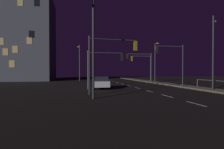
# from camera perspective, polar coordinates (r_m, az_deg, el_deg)

# --- Properties ---
(ground_plane) EXTENTS (112.00, 112.00, 0.00)m
(ground_plane) POSITION_cam_1_polar(r_m,az_deg,el_deg) (21.01, 11.11, -5.05)
(ground_plane) COLOR black
(ground_plane) RESTS_ON ground
(sidewalk_right) EXTENTS (2.42, 77.00, 0.14)m
(sidewalk_right) POSITION_cam_1_polar(r_m,az_deg,el_deg) (24.75, 27.18, -4.07)
(sidewalk_right) COLOR gray
(sidewalk_right) RESTS_ON ground
(lane_markings_center) EXTENTS (0.14, 50.00, 0.01)m
(lane_markings_center) POSITION_cam_1_polar(r_m,az_deg,el_deg) (24.27, 7.98, -4.22)
(lane_markings_center) COLOR silver
(lane_markings_center) RESTS_ON ground
(lane_edge_line) EXTENTS (0.14, 53.00, 0.01)m
(lane_edge_line) POSITION_cam_1_polar(r_m,az_deg,el_deg) (28.08, 18.47, -3.56)
(lane_edge_line) COLOR gold
(lane_edge_line) RESTS_ON ground
(car) EXTENTS (1.95, 4.45, 1.57)m
(car) POSITION_cam_1_polar(r_m,az_deg,el_deg) (23.22, -3.61, -2.43)
(car) COLOR silver
(car) RESTS_ON ground
(traffic_light_near_right) EXTENTS (4.25, 0.55, 5.38)m
(traffic_light_near_right) POSITION_cam_1_polar(r_m,az_deg,el_deg) (36.79, 9.40, 3.67)
(traffic_light_near_right) COLOR #4C4C51
(traffic_light_near_right) RESTS_ON sidewalk_right
(traffic_light_near_left) EXTENTS (4.92, 0.59, 5.51)m
(traffic_light_near_left) POSITION_cam_1_polar(r_m,az_deg,el_deg) (17.46, -0.23, 6.68)
(traffic_light_near_left) COLOR #2D3033
(traffic_light_near_left) RESTS_ON ground
(traffic_light_far_left) EXTENTS (5.14, 0.59, 5.77)m
(traffic_light_far_left) POSITION_cam_1_polar(r_m,az_deg,el_deg) (36.20, 9.00, 4.20)
(traffic_light_far_left) COLOR #2D3033
(traffic_light_far_left) RESTS_ON sidewalk_right
(traffic_light_overhead_east) EXTENTS (4.70, 0.34, 4.81)m
(traffic_light_overhead_east) POSITION_cam_1_polar(r_m,az_deg,el_deg) (23.01, -2.27, 4.06)
(traffic_light_overhead_east) COLOR #4C4C51
(traffic_light_overhead_east) RESTS_ON ground
(traffic_light_far_center) EXTENTS (4.21, 0.34, 5.72)m
(traffic_light_far_center) POSITION_cam_1_polar(r_m,az_deg,el_deg) (25.94, 18.15, 5.28)
(traffic_light_far_center) COLOR #2D3033
(traffic_light_far_center) RESTS_ON sidewalk_right
(street_lamp_far_end) EXTENTS (1.60, 1.54, 8.33)m
(street_lamp_far_end) POSITION_cam_1_polar(r_m,az_deg,el_deg) (23.90, 29.27, 7.78)
(street_lamp_far_end) COLOR #2D3033
(street_lamp_far_end) RESTS_ON sidewalk_right
(street_lamp_median) EXTENTS (0.56, 1.72, 7.64)m
(street_lamp_median) POSITION_cam_1_polar(r_m,az_deg,el_deg) (36.67, 13.53, 4.82)
(street_lamp_median) COLOR #38383D
(street_lamp_median) RESTS_ON sidewalk_right
(street_lamp_corner) EXTENTS (1.83, 1.54, 8.18)m
(street_lamp_corner) POSITION_cam_1_polar(r_m,az_deg,el_deg) (14.41, -6.89, 11.71)
(street_lamp_corner) COLOR #2D3033
(street_lamp_corner) RESTS_ON ground
(street_lamp_mid_block) EXTENTS (0.61, 1.72, 8.35)m
(street_lamp_mid_block) POSITION_cam_1_polar(r_m,az_deg,el_deg) (43.06, -10.25, 4.56)
(street_lamp_mid_block) COLOR #4C4C51
(street_lamp_mid_block) RESTS_ON ground
(building_distant) EXTENTS (16.25, 13.49, 20.47)m
(building_distant) POSITION_cam_1_polar(r_m,az_deg,el_deg) (51.35, -27.27, 9.84)
(building_distant) COLOR #4C515B
(building_distant) RESTS_ON ground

